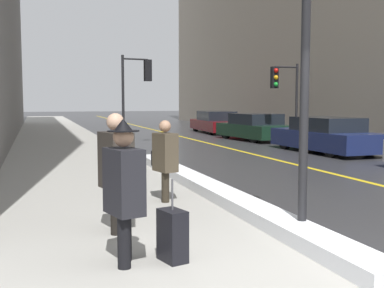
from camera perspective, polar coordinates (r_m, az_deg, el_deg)
The scene contains 14 objects.
ground_plane at distance 5.50m, azimuth 17.71°, elevation -14.49°, with size 160.00×160.00×0.00m, color #2D2D30.
sidewalk_slab at distance 19.30m, azimuth -14.79°, elevation -0.44°, with size 4.00×80.00×0.01m.
road_centre_stripe at distance 20.52m, azimuth 2.17°, elevation 0.04°, with size 0.16×80.00×0.00m.
snow_bank_curb at distance 9.59m, azimuth 1.90°, elevation -5.19°, with size 0.52×10.52×0.21m.
lamp_post at distance 6.59m, azimuth 13.31°, elevation 11.47°, with size 0.28×0.28×4.21m.
traffic_light_near at distance 20.38m, azimuth -6.37°, elevation 7.49°, with size 1.31×0.43×3.70m.
traffic_light_far at distance 20.83m, azimuth 10.72°, elevation 6.76°, with size 1.31×0.32×3.40m.
pedestrian_in_fedora at distance 5.34m, azimuth -8.06°, elevation -4.96°, with size 0.41×0.56×1.63m.
pedestrian_with_shoulder_bag at distance 6.70m, azimuth -9.04°, elevation -2.70°, with size 0.44×0.77×1.66m.
pedestrian_in_glasses at distance 8.70m, azimuth -3.25°, elevation -1.52°, with size 0.40×0.71×1.48m.
parked_car_navy at distance 17.68m, azimuth 15.51°, elevation 0.94°, with size 1.89×4.72×1.25m.
parked_car_dark_green at distance 22.54m, azimuth 7.44°, elevation 1.96°, with size 2.29×4.40×1.24m.
parked_car_maroon at distance 27.57m, azimuth 2.84°, elevation 2.57°, with size 2.07×4.92×1.24m.
rolling_suitcase at distance 5.53m, azimuth -2.33°, elevation -10.83°, with size 0.31×0.40×0.95m.
Camera 1 is at (-3.06, -4.18, 1.82)m, focal length 45.00 mm.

